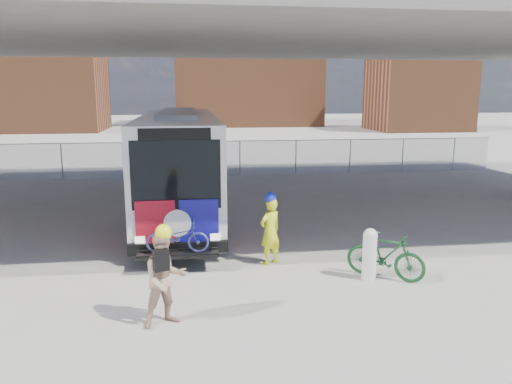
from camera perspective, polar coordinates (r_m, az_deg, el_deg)
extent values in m
plane|color=#9E9991|center=(14.69, -0.87, -5.94)|extent=(160.00, 160.00, 0.00)
cube|color=silver|center=(18.63, -8.71, 3.81)|extent=(2.55, 12.00, 3.20)
cube|color=black|center=(19.05, -8.75, 5.91)|extent=(2.61, 11.00, 1.28)
cube|color=black|center=(12.69, -9.14, 1.96)|extent=(2.24, 0.12, 1.76)
cube|color=black|center=(12.56, -9.29, 6.57)|extent=(1.78, 0.12, 0.30)
cube|color=black|center=(13.03, -8.88, -6.31)|extent=(2.55, 0.20, 0.30)
cube|color=maroon|center=(12.91, -11.41, -3.57)|extent=(1.00, 0.08, 1.20)
cube|color=navy|center=(12.88, -6.52, -3.45)|extent=(1.00, 0.08, 1.20)
cylinder|color=silver|center=(12.86, -8.97, -3.54)|extent=(0.70, 0.06, 0.70)
cube|color=gray|center=(18.48, -8.87, 8.94)|extent=(1.28, 7.20, 0.14)
cube|color=black|center=(12.56, -8.92, -7.00)|extent=(2.00, 0.70, 0.06)
cylinder|color=black|center=(14.67, -13.30, -4.25)|extent=(0.30, 1.00, 1.00)
cylinder|color=black|center=(14.62, -4.24, -4.02)|extent=(0.30, 1.00, 1.00)
cylinder|color=black|center=(23.05, -11.33, 1.53)|extent=(0.30, 1.00, 1.00)
cylinder|color=black|center=(23.01, -5.58, 1.69)|extent=(0.30, 1.00, 1.00)
cube|color=maroon|center=(15.08, -13.80, -0.72)|extent=(0.06, 2.60, 1.70)
cube|color=navy|center=(16.64, -13.24, 0.44)|extent=(0.06, 1.40, 1.70)
cube|color=maroon|center=(15.02, -3.86, -0.45)|extent=(0.06, 2.60, 1.70)
cube|color=navy|center=(16.59, -4.24, 0.69)|extent=(0.06, 1.40, 1.70)
imported|color=#3B4383|center=(12.43, -8.98, -5.10)|extent=(1.58, 0.65, 0.81)
cube|color=#605E59|center=(18.15, -2.54, 18.93)|extent=(40.00, 16.00, 1.50)
cylinder|color=gray|center=(26.91, -21.31, 3.25)|extent=(0.06, 0.06, 1.80)
cylinder|color=gray|center=(26.26, -12.79, 3.56)|extent=(0.06, 0.06, 1.80)
cylinder|color=gray|center=(26.21, -4.03, 3.80)|extent=(0.06, 0.06, 1.80)
cylinder|color=gray|center=(26.76, 4.57, 3.96)|extent=(0.06, 0.06, 1.80)
cylinder|color=gray|center=(27.88, 12.65, 4.02)|extent=(0.06, 0.06, 1.80)
cylinder|color=gray|center=(29.51, 19.97, 4.01)|extent=(0.06, 0.06, 1.80)
plane|color=gray|center=(26.21, -4.03, 3.80)|extent=(30.00, 0.00, 30.00)
cube|color=gray|center=(26.10, -4.06, 5.81)|extent=(30.00, 0.05, 0.04)
cube|color=brown|center=(61.14, -23.70, 11.14)|extent=(14.00, 10.00, 10.00)
cube|color=brown|center=(66.38, -1.13, 12.90)|extent=(18.00, 12.00, 12.00)
cube|color=brown|center=(59.72, 18.04, 10.59)|extent=(10.00, 8.00, 8.00)
cylinder|color=brown|center=(71.14, 5.30, 18.02)|extent=(2.20, 2.20, 25.00)
cylinder|color=silver|center=(12.15, 12.82, -7.31)|extent=(0.33, 0.33, 1.09)
sphere|color=silver|center=(11.99, 12.94, -4.83)|extent=(0.33, 0.33, 0.33)
imported|color=#F4FB1A|center=(12.83, 1.63, -4.52)|extent=(0.75, 0.69, 1.73)
sphere|color=#172CC6|center=(12.61, 1.65, -0.66)|extent=(0.30, 0.30, 0.30)
imported|color=tan|center=(9.71, -10.32, -9.82)|extent=(1.07, 0.96, 1.81)
sphere|color=#FFF91A|center=(9.42, -10.52, -4.57)|extent=(0.31, 0.31, 0.31)
cube|color=black|center=(9.39, -10.80, -7.65)|extent=(0.32, 0.25, 0.40)
imported|color=#154420|center=(12.33, 14.56, -7.00)|extent=(1.83, 1.60, 1.14)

